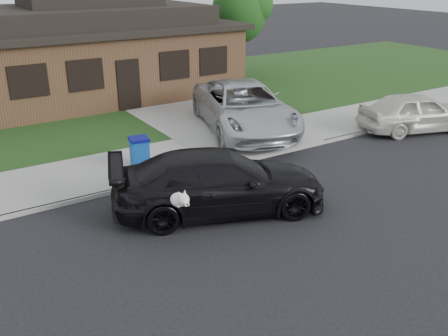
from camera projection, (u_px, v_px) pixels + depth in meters
ground at (154, 254)px, 10.96m from camera, size 120.00×120.00×0.00m
sidewalk at (83, 177)px, 14.85m from camera, size 60.00×3.00×0.12m
curb at (100, 195)px, 13.67m from camera, size 60.00×0.12×0.12m
lawn at (24, 114)px, 21.11m from camera, size 60.00×13.00×0.13m
driveway at (182, 110)px, 21.73m from camera, size 4.50×13.00×0.14m
sedan at (219, 182)px, 12.65m from camera, size 5.88×3.93×1.58m
minivan at (244, 107)px, 18.55m from camera, size 4.69×6.88×1.75m
white_compact at (417, 112)px, 18.87m from camera, size 4.74×3.08×1.50m
recycling_bin at (140, 152)px, 15.26m from camera, size 0.65×0.65×0.94m
house at (95, 50)px, 23.88m from camera, size 12.60×8.60×4.65m
tree_1 at (243, 9)px, 26.84m from camera, size 3.15×3.00×5.25m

